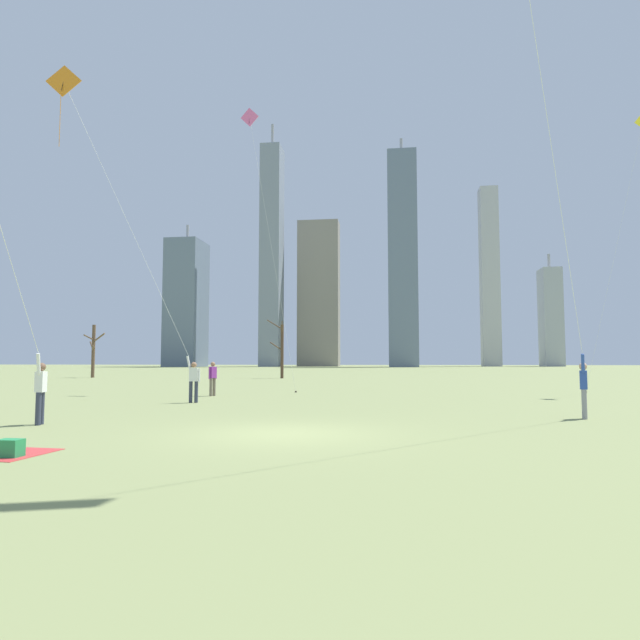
{
  "coord_description": "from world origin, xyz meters",
  "views": [
    {
      "loc": [
        2.47,
        -12.43,
        1.68
      ],
      "look_at": [
        0.0,
        6.0,
        3.06
      ],
      "focal_mm": 30.59,
      "sensor_mm": 36.0,
      "label": 1
    }
  ],
  "objects_px": {
    "bystander_far_off_by_trees": "(213,377)",
    "distant_kite_drifting_right_yellow": "(636,153)",
    "kite_flyer_far_back_orange": "(159,299)",
    "bare_tree_rightmost": "(281,349)",
    "distant_kite_low_near_trees_pink": "(253,135)",
    "bare_tree_far_right_edge": "(93,349)",
    "kite_flyer_midfield_left_teal": "(566,264)",
    "kite_flyer_midfield_center_green": "(23,327)",
    "picnic_spot": "(4,450)"
  },
  "relations": [
    {
      "from": "bystander_far_off_by_trees",
      "to": "distant_kite_drifting_right_yellow",
      "type": "height_order",
      "value": "distant_kite_drifting_right_yellow"
    },
    {
      "from": "kite_flyer_far_back_orange",
      "to": "bare_tree_rightmost",
      "type": "xyz_separation_m",
      "value": [
        -1.21,
        30.2,
        -1.35
      ]
    },
    {
      "from": "distant_kite_low_near_trees_pink",
      "to": "bare_tree_far_right_edge",
      "type": "height_order",
      "value": "distant_kite_low_near_trees_pink"
    },
    {
      "from": "kite_flyer_far_back_orange",
      "to": "bare_tree_far_right_edge",
      "type": "xyz_separation_m",
      "value": [
        -20.22,
        30.03,
        -1.3
      ]
    },
    {
      "from": "kite_flyer_midfield_left_teal",
      "to": "bare_tree_rightmost",
      "type": "bearing_deg",
      "value": 112.88
    },
    {
      "from": "bare_tree_far_right_edge",
      "to": "distant_kite_drifting_right_yellow",
      "type": "bearing_deg",
      "value": -26.78
    },
    {
      "from": "kite_flyer_midfield_center_green",
      "to": "distant_kite_low_near_trees_pink",
      "type": "xyz_separation_m",
      "value": [
        1.08,
        17.01,
        11.87
      ]
    },
    {
      "from": "kite_flyer_midfield_center_green",
      "to": "distant_kite_drifting_right_yellow",
      "type": "height_order",
      "value": "distant_kite_drifting_right_yellow"
    },
    {
      "from": "kite_flyer_far_back_orange",
      "to": "bystander_far_off_by_trees",
      "type": "bearing_deg",
      "value": 79.88
    },
    {
      "from": "kite_flyer_midfield_center_green",
      "to": "bystander_far_off_by_trees",
      "type": "distance_m",
      "value": 13.26
    },
    {
      "from": "bare_tree_rightmost",
      "to": "picnic_spot",
      "type": "bearing_deg",
      "value": -84.99
    },
    {
      "from": "bystander_far_off_by_trees",
      "to": "bare_tree_rightmost",
      "type": "height_order",
      "value": "bare_tree_rightmost"
    },
    {
      "from": "distant_kite_drifting_right_yellow",
      "to": "kite_flyer_midfield_center_green",
      "type": "bearing_deg",
      "value": -140.74
    },
    {
      "from": "picnic_spot",
      "to": "bare_tree_rightmost",
      "type": "distance_m",
      "value": 42.18
    },
    {
      "from": "bystander_far_off_by_trees",
      "to": "distant_kite_low_near_trees_pink",
      "type": "relative_size",
      "value": 0.1
    },
    {
      "from": "kite_flyer_midfield_left_teal",
      "to": "kite_flyer_midfield_center_green",
      "type": "xyz_separation_m",
      "value": [
        -13.37,
        -3.13,
        -1.78
      ]
    },
    {
      "from": "bare_tree_far_right_edge",
      "to": "bystander_far_off_by_trees",
      "type": "bearing_deg",
      "value": -50.61
    },
    {
      "from": "kite_flyer_far_back_orange",
      "to": "distant_kite_low_near_trees_pink",
      "type": "height_order",
      "value": "distant_kite_low_near_trees_pink"
    },
    {
      "from": "picnic_spot",
      "to": "bare_tree_far_right_edge",
      "type": "distance_m",
      "value": 47.59
    },
    {
      "from": "kite_flyer_midfield_left_teal",
      "to": "bystander_far_off_by_trees",
      "type": "distance_m",
      "value": 16.84
    },
    {
      "from": "distant_kite_drifting_right_yellow",
      "to": "picnic_spot",
      "type": "xyz_separation_m",
      "value": [
        -19.45,
        -20.48,
        -12.31
      ]
    },
    {
      "from": "kite_flyer_far_back_orange",
      "to": "distant_kite_drifting_right_yellow",
      "type": "xyz_separation_m",
      "value": [
        21.92,
        8.76,
        8.27
      ]
    },
    {
      "from": "bare_tree_rightmost",
      "to": "bare_tree_far_right_edge",
      "type": "distance_m",
      "value": 19.01
    },
    {
      "from": "picnic_spot",
      "to": "bare_tree_far_right_edge",
      "type": "bearing_deg",
      "value": 118.51
    },
    {
      "from": "kite_flyer_far_back_orange",
      "to": "kite_flyer_midfield_left_teal",
      "type": "distance_m",
      "value": 14.98
    },
    {
      "from": "kite_flyer_midfield_left_teal",
      "to": "distant_kite_low_near_trees_pink",
      "type": "xyz_separation_m",
      "value": [
        -12.29,
        13.88,
        10.09
      ]
    },
    {
      "from": "kite_flyer_midfield_center_green",
      "to": "bare_tree_rightmost",
      "type": "height_order",
      "value": "kite_flyer_midfield_center_green"
    },
    {
      "from": "distant_kite_drifting_right_yellow",
      "to": "bare_tree_far_right_edge",
      "type": "bearing_deg",
      "value": 153.22
    },
    {
      "from": "bystander_far_off_by_trees",
      "to": "kite_flyer_midfield_left_teal",
      "type": "bearing_deg",
      "value": -37.44
    },
    {
      "from": "bare_tree_rightmost",
      "to": "bystander_far_off_by_trees",
      "type": "bearing_deg",
      "value": -85.56
    },
    {
      "from": "distant_kite_low_near_trees_pink",
      "to": "bare_tree_rightmost",
      "type": "xyz_separation_m",
      "value": [
        -2.81,
        21.92,
        -11.55
      ]
    },
    {
      "from": "kite_flyer_far_back_orange",
      "to": "kite_flyer_midfield_center_green",
      "type": "distance_m",
      "value": 8.9
    },
    {
      "from": "kite_flyer_midfield_center_green",
      "to": "distant_kite_drifting_right_yellow",
      "type": "xyz_separation_m",
      "value": [
        21.39,
        17.49,
        9.93
      ]
    },
    {
      "from": "bare_tree_far_right_edge",
      "to": "bare_tree_rightmost",
      "type": "bearing_deg",
      "value": 0.53
    },
    {
      "from": "bystander_far_off_by_trees",
      "to": "bare_tree_far_right_edge",
      "type": "xyz_separation_m",
      "value": [
        -21.01,
        25.59,
        1.93
      ]
    },
    {
      "from": "bare_tree_far_right_edge",
      "to": "distant_kite_low_near_trees_pink",
      "type": "bearing_deg",
      "value": -44.9
    },
    {
      "from": "bystander_far_off_by_trees",
      "to": "distant_kite_drifting_right_yellow",
      "type": "relative_size",
      "value": 0.11
    },
    {
      "from": "distant_kite_low_near_trees_pink",
      "to": "kite_flyer_far_back_orange",
      "type": "bearing_deg",
      "value": -100.95
    },
    {
      "from": "kite_flyer_midfield_left_teal",
      "to": "bystander_far_off_by_trees",
      "type": "bearing_deg",
      "value": 142.56
    },
    {
      "from": "bare_tree_rightmost",
      "to": "bare_tree_far_right_edge",
      "type": "height_order",
      "value": "bare_tree_rightmost"
    },
    {
      "from": "bare_tree_rightmost",
      "to": "distant_kite_low_near_trees_pink",
      "type": "bearing_deg",
      "value": -82.69
    },
    {
      "from": "bystander_far_off_by_trees",
      "to": "distant_kite_drifting_right_yellow",
      "type": "xyz_separation_m",
      "value": [
        21.13,
        4.32,
        11.5
      ]
    },
    {
      "from": "kite_flyer_midfield_left_teal",
      "to": "bare_tree_far_right_edge",
      "type": "distance_m",
      "value": 49.34
    },
    {
      "from": "distant_kite_drifting_right_yellow",
      "to": "bare_tree_rightmost",
      "type": "height_order",
      "value": "distant_kite_drifting_right_yellow"
    },
    {
      "from": "distant_kite_drifting_right_yellow",
      "to": "bare_tree_far_right_edge",
      "type": "xyz_separation_m",
      "value": [
        -42.13,
        21.27,
        -9.56
      ]
    },
    {
      "from": "bare_tree_far_right_edge",
      "to": "picnic_spot",
      "type": "bearing_deg",
      "value": -61.49
    },
    {
      "from": "picnic_spot",
      "to": "bare_tree_rightmost",
      "type": "relative_size",
      "value": 0.33
    },
    {
      "from": "distant_kite_low_near_trees_pink",
      "to": "bare_tree_rightmost",
      "type": "height_order",
      "value": "distant_kite_low_near_trees_pink"
    },
    {
      "from": "distant_kite_low_near_trees_pink",
      "to": "distant_kite_drifting_right_yellow",
      "type": "distance_m",
      "value": 20.41
    },
    {
      "from": "distant_kite_low_near_trees_pink",
      "to": "bare_tree_rightmost",
      "type": "bearing_deg",
      "value": 97.31
    }
  ]
}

